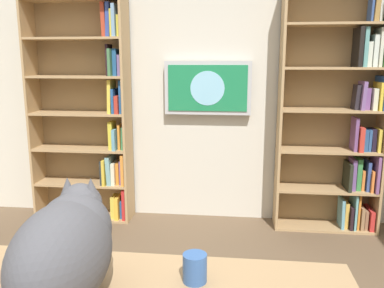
{
  "coord_description": "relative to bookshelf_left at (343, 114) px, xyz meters",
  "views": [
    {
      "loc": [
        -0.32,
        1.49,
        1.48
      ],
      "look_at": [
        -0.03,
        -1.04,
        0.95
      ],
      "focal_mm": 37.44,
      "sensor_mm": 36.0,
      "label": 1
    }
  ],
  "objects": [
    {
      "name": "coffee_mug",
      "position": [
        1.03,
        2.35,
        -0.22
      ],
      "size": [
        0.08,
        0.08,
        0.1
      ],
      "primitive_type": "cylinder",
      "color": "#335999",
      "rests_on": "desk"
    },
    {
      "name": "cat",
      "position": [
        1.41,
        2.49,
        -0.1
      ],
      "size": [
        0.27,
        0.57,
        0.35
      ],
      "color": "#4C4C51",
      "rests_on": "desk"
    },
    {
      "name": "bookshelf_left",
      "position": [
        0.0,
        0.0,
        0.0
      ],
      "size": [
        0.88,
        0.28,
        2.14
      ],
      "color": "tan",
      "rests_on": "ground"
    },
    {
      "name": "wall_mounted_tv",
      "position": [
        1.18,
        -0.08,
        0.2
      ],
      "size": [
        0.78,
        0.07,
        0.48
      ],
      "color": "#B7B7BC"
    },
    {
      "name": "bookshelf_right",
      "position": [
        2.25,
        -0.0,
        -0.06
      ],
      "size": [
        0.91,
        0.28,
        2.02
      ],
      "color": "tan",
      "rests_on": "ground"
    },
    {
      "name": "wall_back",
      "position": [
        1.23,
        -0.17,
        0.31
      ],
      "size": [
        4.52,
        0.06,
        2.7
      ],
      "primitive_type": "cube",
      "color": "beige",
      "rests_on": "ground"
    }
  ]
}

